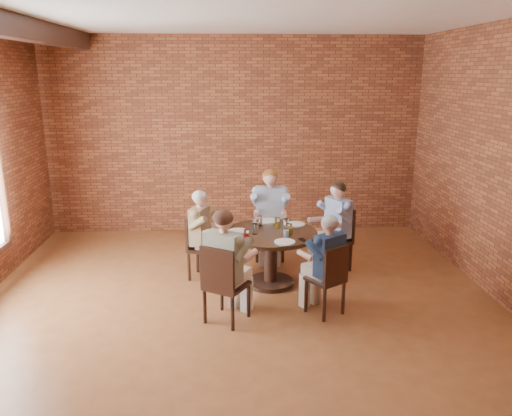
{
  "coord_description": "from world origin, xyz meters",
  "views": [
    {
      "loc": [
        -0.09,
        -5.24,
        2.78
      ],
      "look_at": [
        0.25,
        1.0,
        1.08
      ],
      "focal_mm": 35.0,
      "sensor_mm": 36.0,
      "label": 1
    }
  ],
  "objects_px": {
    "chair_b": "(270,224)",
    "chair_d": "(223,282)",
    "diner_a": "(334,227)",
    "chair_a": "(338,236)",
    "chair_c": "(199,244)",
    "diner_c": "(203,235)",
    "diner_e": "(326,265)",
    "chair_e": "(330,277)",
    "diner_d": "(226,266)",
    "smartphone": "(303,240)",
    "dining_table": "(271,248)",
    "diner_b": "(270,215)"
  },
  "relations": [
    {
      "from": "chair_d",
      "to": "dining_table",
      "type": "bearing_deg",
      "value": -90.0
    },
    {
      "from": "chair_b",
      "to": "smartphone",
      "type": "height_order",
      "value": "chair_b"
    },
    {
      "from": "dining_table",
      "to": "smartphone",
      "type": "distance_m",
      "value": 0.56
    },
    {
      "from": "diner_a",
      "to": "diner_d",
      "type": "height_order",
      "value": "diner_d"
    },
    {
      "from": "chair_b",
      "to": "diner_a",
      "type": "bearing_deg",
      "value": -31.15
    },
    {
      "from": "diner_c",
      "to": "diner_d",
      "type": "bearing_deg",
      "value": -147.99
    },
    {
      "from": "chair_c",
      "to": "chair_e",
      "type": "bearing_deg",
      "value": -109.95
    },
    {
      "from": "chair_e",
      "to": "diner_e",
      "type": "distance_m",
      "value": 0.15
    },
    {
      "from": "chair_b",
      "to": "chair_c",
      "type": "xyz_separation_m",
      "value": [
        -1.05,
        -0.79,
        -0.03
      ]
    },
    {
      "from": "diner_b",
      "to": "chair_e",
      "type": "distance_m",
      "value": 2.01
    },
    {
      "from": "dining_table",
      "to": "diner_e",
      "type": "distance_m",
      "value": 1.04
    },
    {
      "from": "chair_a",
      "to": "chair_c",
      "type": "xyz_separation_m",
      "value": [
        -2.0,
        -0.21,
        -0.01
      ]
    },
    {
      "from": "chair_e",
      "to": "diner_e",
      "type": "height_order",
      "value": "diner_e"
    },
    {
      "from": "chair_b",
      "to": "chair_e",
      "type": "height_order",
      "value": "chair_b"
    },
    {
      "from": "diner_a",
      "to": "diner_e",
      "type": "relative_size",
      "value": 1.07
    },
    {
      "from": "smartphone",
      "to": "diner_d",
      "type": "bearing_deg",
      "value": -165.85
    },
    {
      "from": "chair_b",
      "to": "diner_b",
      "type": "bearing_deg",
      "value": -90.0
    },
    {
      "from": "chair_b",
      "to": "chair_d",
      "type": "relative_size",
      "value": 1.03
    },
    {
      "from": "diner_b",
      "to": "chair_d",
      "type": "distance_m",
      "value": 2.18
    },
    {
      "from": "diner_a",
      "to": "smartphone",
      "type": "distance_m",
      "value": 1.03
    },
    {
      "from": "chair_b",
      "to": "chair_e",
      "type": "distance_m",
      "value": 2.09
    },
    {
      "from": "chair_a",
      "to": "diner_e",
      "type": "bearing_deg",
      "value": -45.06
    },
    {
      "from": "dining_table",
      "to": "diner_b",
      "type": "relative_size",
      "value": 0.89
    },
    {
      "from": "diner_a",
      "to": "smartphone",
      "type": "relative_size",
      "value": 10.3
    },
    {
      "from": "diner_c",
      "to": "diner_e",
      "type": "bearing_deg",
      "value": -110.04
    },
    {
      "from": "diner_c",
      "to": "chair_d",
      "type": "relative_size",
      "value": 1.33
    },
    {
      "from": "chair_a",
      "to": "smartphone",
      "type": "bearing_deg",
      "value": -63.57
    },
    {
      "from": "chair_c",
      "to": "chair_e",
      "type": "distance_m",
      "value": 2.01
    },
    {
      "from": "chair_d",
      "to": "diner_e",
      "type": "xyz_separation_m",
      "value": [
        1.2,
        0.19,
        0.1
      ]
    },
    {
      "from": "diner_b",
      "to": "diner_d",
      "type": "xyz_separation_m",
      "value": [
        -0.66,
        -1.98,
        -0.02
      ]
    },
    {
      "from": "chair_c",
      "to": "diner_e",
      "type": "xyz_separation_m",
      "value": [
        1.55,
        -1.17,
        0.12
      ]
    },
    {
      "from": "chair_b",
      "to": "diner_d",
      "type": "relative_size",
      "value": 0.72
    },
    {
      "from": "dining_table",
      "to": "diner_d",
      "type": "height_order",
      "value": "diner_d"
    },
    {
      "from": "diner_b",
      "to": "smartphone",
      "type": "distance_m",
      "value": 1.4
    },
    {
      "from": "chair_a",
      "to": "chair_e",
      "type": "distance_m",
      "value": 1.5
    },
    {
      "from": "diner_a",
      "to": "smartphone",
      "type": "xyz_separation_m",
      "value": [
        -0.58,
        -0.84,
        0.1
      ]
    },
    {
      "from": "chair_a",
      "to": "chair_b",
      "type": "xyz_separation_m",
      "value": [
        -0.95,
        0.58,
        0.02
      ]
    },
    {
      "from": "diner_a",
      "to": "diner_e",
      "type": "height_order",
      "value": "diner_a"
    },
    {
      "from": "diner_a",
      "to": "chair_a",
      "type": "bearing_deg",
      "value": 90.0
    },
    {
      "from": "chair_b",
      "to": "diner_c",
      "type": "height_order",
      "value": "diner_c"
    },
    {
      "from": "diner_a",
      "to": "chair_e",
      "type": "height_order",
      "value": "diner_a"
    },
    {
      "from": "diner_a",
      "to": "chair_d",
      "type": "xyz_separation_m",
      "value": [
        -1.58,
        -1.53,
        -0.14
      ]
    },
    {
      "from": "diner_b",
      "to": "chair_d",
      "type": "xyz_separation_m",
      "value": [
        -0.7,
        -2.06,
        -0.18
      ]
    },
    {
      "from": "chair_c",
      "to": "diner_d",
      "type": "bearing_deg",
      "value": -145.35
    },
    {
      "from": "diner_d",
      "to": "chair_e",
      "type": "xyz_separation_m",
      "value": [
        1.2,
        0.06,
        -0.19
      ]
    },
    {
      "from": "chair_a",
      "to": "diner_e",
      "type": "relative_size",
      "value": 0.76
    },
    {
      "from": "chair_a",
      "to": "chair_d",
      "type": "bearing_deg",
      "value": -73.47
    },
    {
      "from": "chair_c",
      "to": "diner_d",
      "type": "xyz_separation_m",
      "value": [
        0.39,
        -1.29,
        0.18
      ]
    },
    {
      "from": "dining_table",
      "to": "chair_c",
      "type": "relative_size",
      "value": 1.39
    },
    {
      "from": "chair_c",
      "to": "chair_d",
      "type": "xyz_separation_m",
      "value": [
        0.35,
        -1.36,
        0.02
      ]
    }
  ]
}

